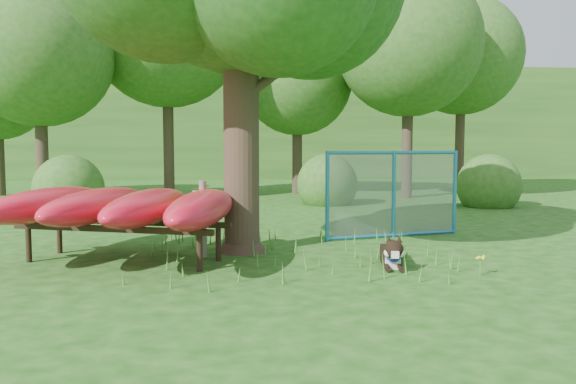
{
  "coord_description": "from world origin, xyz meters",
  "views": [
    {
      "loc": [
        -0.5,
        -7.43,
        1.69
      ],
      "look_at": [
        0.2,
        1.2,
        1.0
      ],
      "focal_mm": 35.0,
      "sensor_mm": 36.0,
      "label": 1
    }
  ],
  "objects": [
    {
      "name": "kayak_rack",
      "position": [
        -2.26,
        0.96,
        0.82
      ],
      "size": [
        3.67,
        3.95,
        1.08
      ],
      "rotation": [
        0.0,
        0.0,
        -0.32
      ],
      "color": "black",
      "rests_on": "ground"
    },
    {
      "name": "bg_tree_e",
      "position": [
        8.0,
        14.0,
        5.23
      ],
      "size": [
        4.6,
        4.6,
        7.55
      ],
      "color": "#33261C",
      "rests_on": "ground"
    },
    {
      "name": "bg_tree_b",
      "position": [
        -3.0,
        12.0,
        5.61
      ],
      "size": [
        5.2,
        5.2,
        8.22
      ],
      "color": "#33261C",
      "rests_on": "ground"
    },
    {
      "name": "wildflower_clump",
      "position": [
        2.64,
        -0.32,
        0.21
      ],
      "size": [
        0.12,
        0.12,
        0.26
      ],
      "rotation": [
        0.0,
        0.0,
        -0.16
      ],
      "color": "#45892C",
      "rests_on": "ground"
    },
    {
      "name": "bg_tree_d",
      "position": [
        5.0,
        11.0,
        5.08
      ],
      "size": [
        4.8,
        4.8,
        7.5
      ],
      "color": "#33261C",
      "rests_on": "ground"
    },
    {
      "name": "shrub_mid",
      "position": [
        2.0,
        9.0,
        0.0
      ],
      "size": [
        1.8,
        1.8,
        1.8
      ],
      "primitive_type": "sphere",
      "color": "#2A591C",
      "rests_on": "ground"
    },
    {
      "name": "fence_section",
      "position": [
        2.32,
        2.84,
        0.82
      ],
      "size": [
        2.71,
        0.79,
        2.71
      ],
      "rotation": [
        0.0,
        0.0,
        0.26
      ],
      "color": "teal",
      "rests_on": "ground"
    },
    {
      "name": "wooden_post",
      "position": [
        -1.11,
        1.21,
        0.63
      ],
      "size": [
        0.32,
        0.17,
        1.18
      ],
      "rotation": [
        0.0,
        0.0,
        -0.35
      ],
      "color": "#615948",
      "rests_on": "ground"
    },
    {
      "name": "bg_tree_a",
      "position": [
        -6.5,
        10.0,
        4.48
      ],
      "size": [
        4.4,
        4.4,
        6.7
      ],
      "color": "#33261C",
      "rests_on": "ground"
    },
    {
      "name": "ground",
      "position": [
        0.0,
        0.0,
        0.0
      ],
      "size": [
        80.0,
        80.0,
        0.0
      ],
      "primitive_type": "plane",
      "color": "#15460E",
      "rests_on": "ground"
    },
    {
      "name": "wooded_hillside",
      "position": [
        0.0,
        28.0,
        3.0
      ],
      "size": [
        80.0,
        12.0,
        6.0
      ],
      "primitive_type": "cube",
      "color": "#2A591C",
      "rests_on": "ground"
    },
    {
      "name": "husky_dog",
      "position": [
        1.61,
        0.28,
        0.18
      ],
      "size": [
        0.42,
        1.11,
        0.5
      ],
      "rotation": [
        0.0,
        0.0,
        -0.17
      ],
      "color": "black",
      "rests_on": "ground"
    },
    {
      "name": "shrub_right",
      "position": [
        6.5,
        8.0,
        0.0
      ],
      "size": [
        1.8,
        1.8,
        1.8
      ],
      "primitive_type": "sphere",
      "color": "#2A591C",
      "rests_on": "ground"
    },
    {
      "name": "bg_tree_c",
      "position": [
        1.5,
        13.0,
        4.11
      ],
      "size": [
        4.0,
        4.0,
        6.12
      ],
      "color": "#33261C",
      "rests_on": "ground"
    },
    {
      "name": "shrub_left",
      "position": [
        -5.0,
        7.5,
        0.0
      ],
      "size": [
        1.8,
        1.8,
        1.8
      ],
      "primitive_type": "sphere",
      "color": "#2A591C",
      "rests_on": "ground"
    }
  ]
}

